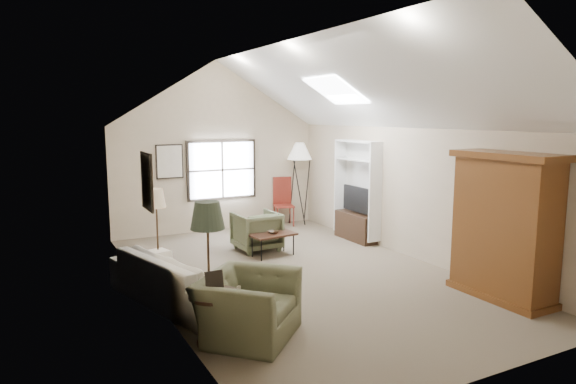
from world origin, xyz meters
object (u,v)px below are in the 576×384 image
armchair_far (257,231)px  side_table (215,319)px  armoire (505,227)px  coffee_table (273,245)px  side_chair (284,202)px  armchair_near (248,306)px  sofa (178,278)px

armchair_far → side_table: size_ratio=1.38×
armoire → side_table: 4.48m
coffee_table → side_chair: side_chair is taller
armchair_near → side_chair: size_ratio=1.01×
armoire → armchair_far: size_ratio=2.53×
coffee_table → side_chair: (1.49, 2.42, 0.37)m
sofa → side_chair: 5.53m
armoire → coffee_table: 4.30m
sofa → coffee_table: bearing=-71.9°
sofa → armchair_near: size_ratio=2.07×
side_table → armchair_far: bearing=59.1°
armoire → armchair_far: (-2.14, 4.26, -0.70)m
armchair_near → side_chair: 6.55m
armchair_near → armchair_far: bearing=20.1°
armchair_near → armchair_far: 4.17m
side_table → side_chair: bearing=55.6°
armchair_near → side_chair: bearing=14.6°
armchair_far → side_table: (-2.24, -3.75, -0.08)m
sofa → armchair_near: bearing=179.0°
armchair_near → sofa: bearing=60.8°
sofa → side_table: 1.60m
sofa → armchair_near: armchair_near is taller
armchair_far → side_table: 4.37m
armchair_far → armoire: bearing=115.3°
sofa → coffee_table: (2.33, 1.57, -0.14)m
side_table → armchair_near: bearing=-0.6°
armoire → armchair_far: 4.82m
armoire → side_chair: 6.15m
armchair_near → side_table: bearing=135.3°
armchair_near → side_chair: (3.39, 5.60, 0.21)m
sofa → armchair_far: 3.10m
armchair_far → sofa: bearing=42.4°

